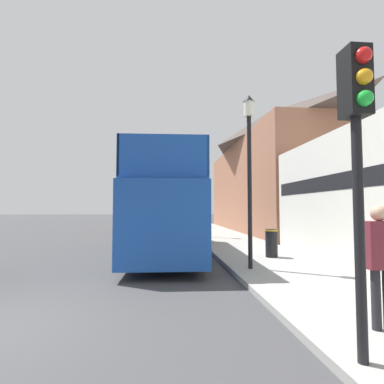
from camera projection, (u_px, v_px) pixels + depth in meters
ground_plane at (130, 231)px, 25.49m from camera, size 144.00×144.00×0.00m
sidewalk at (214, 232)px, 23.13m from camera, size 3.63×108.00×0.14m
brick_terrace_rear at (268, 171)px, 24.98m from camera, size 6.00×19.14×10.02m
tour_bus at (167, 212)px, 12.61m from camera, size 2.86×9.60×3.98m
parked_car_ahead_of_bus at (178, 228)px, 19.80m from camera, size 1.84×4.47×1.36m
pedestrian_nearest at (380, 254)px, 4.47m from camera, size 0.48×0.27×1.84m
traffic_signal at (358, 129)px, 3.58m from camera, size 0.28×0.42×3.74m
lamp_post_nearest at (249, 149)px, 9.09m from camera, size 0.35×0.35×5.27m
lamp_post_second at (202, 186)px, 18.87m from camera, size 0.35×0.35×4.60m
lamp_post_third at (191, 194)px, 28.70m from camera, size 0.35×0.35×4.55m
litter_bin at (271, 242)px, 11.02m from camera, size 0.48×0.48×1.02m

